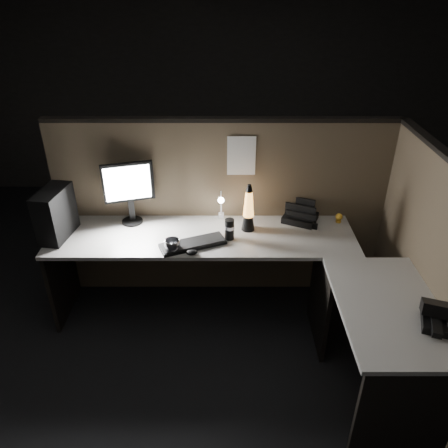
{
  "coord_description": "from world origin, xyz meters",
  "views": [
    {
      "loc": [
        0.02,
        -2.2,
        2.45
      ],
      "look_at": [
        0.01,
        0.35,
        0.97
      ],
      "focal_mm": 35.0,
      "sensor_mm": 36.0,
      "label": 1
    }
  ],
  "objects_px": {
    "pc_tower": "(55,214)",
    "keyboard": "(193,244)",
    "monitor": "(129,187)",
    "lava_lamp": "(248,211)",
    "desk_phone": "(443,318)"
  },
  "relations": [
    {
      "from": "pc_tower",
      "to": "keyboard",
      "type": "relative_size",
      "value": 0.79
    },
    {
      "from": "pc_tower",
      "to": "monitor",
      "type": "distance_m",
      "value": 0.56
    },
    {
      "from": "pc_tower",
      "to": "monitor",
      "type": "xyz_separation_m",
      "value": [
        0.51,
        0.22,
        0.11
      ]
    },
    {
      "from": "lava_lamp",
      "to": "keyboard",
      "type": "bearing_deg",
      "value": -151.04
    },
    {
      "from": "keyboard",
      "to": "pc_tower",
      "type": "bearing_deg",
      "value": 150.29
    },
    {
      "from": "keyboard",
      "to": "lava_lamp",
      "type": "bearing_deg",
      "value": 6.97
    },
    {
      "from": "lava_lamp",
      "to": "desk_phone",
      "type": "distance_m",
      "value": 1.48
    },
    {
      "from": "keyboard",
      "to": "lava_lamp",
      "type": "xyz_separation_m",
      "value": [
        0.41,
        0.23,
        0.14
      ]
    },
    {
      "from": "lava_lamp",
      "to": "desk_phone",
      "type": "xyz_separation_m",
      "value": [
        1.04,
        -1.05,
        -0.1
      ]
    },
    {
      "from": "keyboard",
      "to": "desk_phone",
      "type": "bearing_deg",
      "value": -51.6
    },
    {
      "from": "pc_tower",
      "to": "monitor",
      "type": "relative_size",
      "value": 0.76
    },
    {
      "from": "keyboard",
      "to": "desk_phone",
      "type": "xyz_separation_m",
      "value": [
        1.45,
        -0.82,
        0.04
      ]
    },
    {
      "from": "lava_lamp",
      "to": "desk_phone",
      "type": "bearing_deg",
      "value": -45.34
    },
    {
      "from": "monitor",
      "to": "desk_phone",
      "type": "height_order",
      "value": "monitor"
    },
    {
      "from": "pc_tower",
      "to": "keyboard",
      "type": "height_order",
      "value": "pc_tower"
    }
  ]
}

